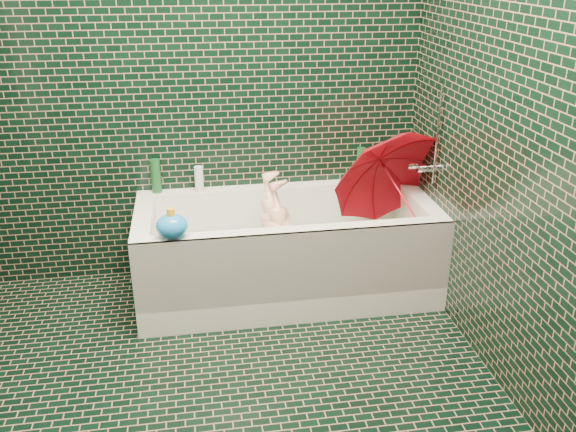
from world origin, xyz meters
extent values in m
plane|color=black|center=(0.00, 0.00, 0.00)|extent=(2.80, 2.80, 0.00)
plane|color=black|center=(0.00, 1.40, 1.25)|extent=(2.80, 0.00, 2.80)
plane|color=black|center=(0.00, -1.40, 1.25)|extent=(2.80, 0.00, 2.80)
plane|color=black|center=(1.30, 0.00, 1.25)|extent=(0.00, 2.80, 2.80)
cube|color=white|center=(0.45, 1.02, 0.07)|extent=(1.70, 0.75, 0.15)
cube|color=white|center=(0.45, 1.35, 0.35)|extent=(1.70, 0.10, 0.40)
cube|color=white|center=(0.45, 0.70, 0.35)|extent=(1.70, 0.10, 0.40)
cube|color=white|center=(1.25, 1.02, 0.35)|extent=(0.10, 0.55, 0.40)
cube|color=white|center=(-0.35, 1.02, 0.35)|extent=(0.10, 0.55, 0.40)
cube|color=white|center=(0.45, 0.66, 0.28)|extent=(1.70, 0.02, 0.55)
cube|color=green|center=(0.45, 1.02, 0.16)|extent=(1.35, 0.47, 0.01)
cube|color=silver|center=(0.45, 1.02, 0.30)|extent=(1.48, 0.53, 0.00)
cylinder|color=silver|center=(1.28, 1.02, 0.73)|extent=(0.14, 0.05, 0.05)
cylinder|color=silver|center=(1.20, 1.08, 0.73)|extent=(0.05, 0.04, 0.04)
cylinder|color=silver|center=(1.27, 0.92, 0.95)|extent=(0.01, 0.01, 0.55)
imported|color=#F4B699|center=(0.42, 0.99, 0.31)|extent=(0.90, 0.38, 0.31)
imported|color=red|center=(1.09, 0.95, 0.62)|extent=(0.96, 0.92, 1.05)
imported|color=white|center=(1.18, 1.34, 0.55)|extent=(0.14, 0.14, 0.27)
imported|color=#551E71|center=(1.24, 1.31, 0.55)|extent=(0.08, 0.08, 0.17)
imported|color=#154921|center=(1.05, 1.33, 0.55)|extent=(0.18, 0.18, 0.18)
cylinder|color=#154921|center=(0.97, 1.36, 0.66)|extent=(0.06, 0.06, 0.21)
cylinder|color=silver|center=(1.25, 1.34, 0.64)|extent=(0.05, 0.05, 0.19)
cylinder|color=#154921|center=(-0.28, 1.36, 0.65)|extent=(0.07, 0.07, 0.20)
cylinder|color=white|center=(-0.03, 1.33, 0.63)|extent=(0.07, 0.07, 0.16)
ellipsoid|color=#F4AB18|center=(0.95, 1.32, 0.58)|extent=(0.10, 0.09, 0.06)
sphere|color=#F4AB18|center=(0.97, 1.33, 0.62)|extent=(0.04, 0.04, 0.04)
cone|color=orange|center=(0.99, 1.34, 0.61)|extent=(0.02, 0.02, 0.02)
ellipsoid|color=#187DDF|center=(-0.18, 0.70, 0.62)|extent=(0.16, 0.13, 0.12)
cylinder|color=#F4AB18|center=(-0.18, 0.70, 0.69)|extent=(0.04, 0.04, 0.04)
camera|label=1|loc=(-0.06, -2.12, 1.87)|focal=38.00mm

